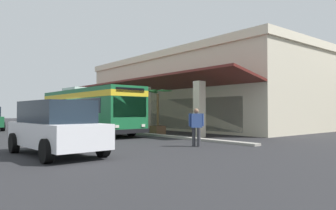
{
  "coord_description": "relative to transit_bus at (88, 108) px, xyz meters",
  "views": [
    {
      "loc": [
        20.52,
        -7.87,
        1.58
      ],
      "look_at": [
        3.27,
        6.09,
        2.05
      ],
      "focal_mm": 33.25,
      "sensor_mm": 36.0,
      "label": 1
    }
  ],
  "objects": [
    {
      "name": "plaza_building",
      "position": [
        -1.32,
        12.19,
        1.59
      ],
      "size": [
        23.21,
        14.16,
        6.87
      ],
      "color": "beige",
      "rests_on": "ground"
    },
    {
      "name": "curb_strip",
      "position": [
        -1.32,
        2.57,
        -1.79
      ],
      "size": [
        27.49,
        0.5,
        0.12
      ],
      "primitive_type": "cube",
      "color": "#9E998E",
      "rests_on": "ground"
    },
    {
      "name": "ground",
      "position": [
        0.34,
        6.35,
        -1.85
      ],
      "size": [
        120.0,
        120.0,
        0.0
      ],
      "primitive_type": "plane",
      "color": "#262628"
    },
    {
      "name": "potted_palm",
      "position": [
        3.66,
        3.48,
        -1.01
      ],
      "size": [
        1.98,
        1.99,
        3.15
      ],
      "color": "brown",
      "rests_on": "ground"
    },
    {
      "name": "parked_suv_white",
      "position": [
        9.44,
        -5.55,
        -0.84
      ],
      "size": [
        4.9,
        2.38,
        1.97
      ],
      "color": "silver",
      "rests_on": "ground"
    },
    {
      "name": "transit_bus",
      "position": [
        0.0,
        0.0,
        0.0
      ],
      "size": [
        11.24,
        2.93,
        3.34
      ],
      "color": "#196638",
      "rests_on": "ground"
    },
    {
      "name": "pedestrian",
      "position": [
        10.72,
        0.33,
        -0.88
      ],
      "size": [
        0.44,
        0.58,
        1.72
      ],
      "color": "#38383D",
      "rests_on": "ground"
    }
  ]
}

